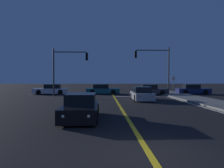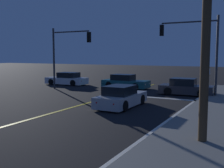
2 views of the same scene
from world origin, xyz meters
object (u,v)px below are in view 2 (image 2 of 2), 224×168
utility_pole_right (207,1)px  car_far_approaching_white (67,79)px  traffic_signal_near_right (196,43)px  car_following_oncoming_teal (125,82)px  car_parked_curb_silver (121,97)px  traffic_signal_far_left (67,48)px  street_sign_corner (206,79)px  car_distant_tail_charcoal (186,88)px

utility_pole_right → car_far_approaching_white: bearing=140.1°
traffic_signal_near_right → utility_pole_right: 12.25m
car_following_oncoming_teal → car_parked_curb_silver: size_ratio=1.06×
traffic_signal_far_left → utility_pole_right: utility_pole_right is taller
car_following_oncoming_teal → traffic_signal_near_right: bearing=74.0°
street_sign_corner → car_following_oncoming_teal: bearing=149.6°
traffic_signal_near_right → street_sign_corner: size_ratio=2.59×
car_following_oncoming_teal → traffic_signal_far_left: bearing=-51.1°
car_far_approaching_white → traffic_signal_near_right: bearing=-100.9°
traffic_signal_near_right → street_sign_corner: bearing=114.5°
car_distant_tail_charcoal → traffic_signal_near_right: bearing=63.4°
car_parked_curb_silver → car_distant_tail_charcoal: bearing=71.2°
car_parked_curb_silver → traffic_signal_near_right: traffic_signal_near_right is taller
car_far_approaching_white → utility_pole_right: utility_pole_right is taller
car_far_approaching_white → traffic_signal_far_left: (2.61, -3.41, 3.25)m
traffic_signal_far_left → car_parked_curb_silver: bearing=-32.8°
utility_pole_right → traffic_signal_near_right: bearing=102.7°
car_far_approaching_white → utility_pole_right: size_ratio=0.48×
car_far_approaching_white → utility_pole_right: (16.64, -13.93, 4.44)m
car_following_oncoming_teal → car_distant_tail_charcoal: bearing=74.9°
traffic_signal_near_right → traffic_signal_far_left: size_ratio=1.08×
traffic_signal_near_right → utility_pole_right: utility_pole_right is taller
car_distant_tail_charcoal → utility_pole_right: bearing=12.8°
utility_pole_right → car_parked_curb_silver: bearing=138.0°
traffic_signal_far_left → street_sign_corner: traffic_signal_far_left is taller
car_far_approaching_white → traffic_signal_far_left: traffic_signal_far_left is taller
car_parked_curb_silver → car_far_approaching_white: (-10.84, 8.71, 0.00)m
car_following_oncoming_teal → car_parked_curb_silver: bearing=24.2°
car_parked_curb_silver → car_far_approaching_white: 13.91m
car_parked_curb_silver → street_sign_corner: street_sign_corner is taller
car_far_approaching_white → traffic_signal_far_left: size_ratio=0.81×
car_parked_curb_silver → car_far_approaching_white: size_ratio=0.94×
car_distant_tail_charcoal → car_far_approaching_white: bearing=-100.0°
car_following_oncoming_teal → utility_pole_right: size_ratio=0.48×
car_following_oncoming_teal → street_sign_corner: (8.28, -4.86, 1.02)m
utility_pole_right → street_sign_corner: (-1.40, 9.12, -3.42)m
car_distant_tail_charcoal → utility_pole_right: utility_pole_right is taller
utility_pole_right → traffic_signal_far_left: bearing=143.1°
car_following_oncoming_teal → car_far_approaching_white: 6.96m
car_parked_curb_silver → car_following_oncoming_teal: bearing=113.6°
traffic_signal_near_right → traffic_signal_far_left: 11.44m
street_sign_corner → car_distant_tail_charcoal: bearing=122.9°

